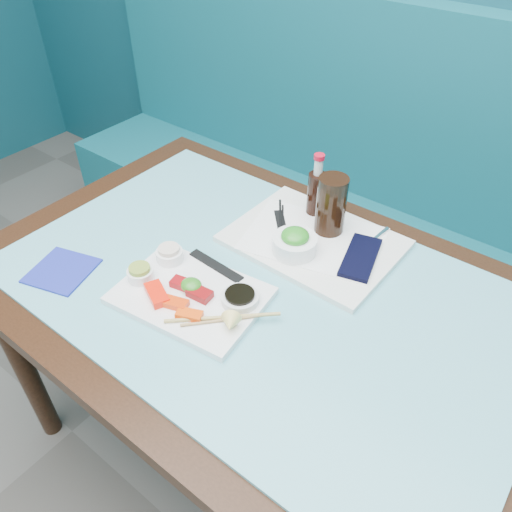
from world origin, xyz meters
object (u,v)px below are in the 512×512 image
Objects in this scene: dining_table at (261,313)px; serving_tray at (314,241)px; booth_bench at (392,240)px; seaweed_bowl at (295,245)px; cola_glass at (331,205)px; blue_napkin at (62,271)px; sashimi_plate at (191,296)px; cola_bottle_body at (316,196)px.

dining_table is 3.33× the size of serving_tray.
dining_table is at bearing -90.00° from booth_bench.
serving_tray is 3.78× the size of seaweed_bowl.
cola_glass is 1.13× the size of blue_napkin.
booth_bench is at bearing 76.82° from sashimi_plate.
sashimi_plate is (-0.10, -0.97, 0.39)m from booth_bench.
booth_bench is 0.89m from dining_table.
dining_table is 12.58× the size of seaweed_bowl.
booth_bench reaches higher than cola_bottle_body.
seaweed_bowl reaches higher than sashimi_plate.
cola_glass is at bearing 50.32° from blue_napkin.
dining_table is 10.25× the size of cola_bottle_body.
cola_glass is at bearing 65.79° from sashimi_plate.
serving_tray is (0.11, 0.34, -0.00)m from sashimi_plate.
blue_napkin is (-0.31, -0.13, -0.01)m from sashimi_plate.
serving_tray is (0.01, -0.63, 0.39)m from booth_bench.
seaweed_bowl reaches higher than dining_table.
dining_table is 0.50m from blue_napkin.
serving_tray is 0.63m from blue_napkin.
cola_bottle_body is (-0.05, 0.18, 0.03)m from seaweed_bowl.
sashimi_plate is 0.36m from serving_tray.
booth_bench is at bearing 69.25° from blue_napkin.
blue_napkin is at bearing -110.75° from booth_bench.
booth_bench reaches higher than blue_napkin.
dining_table is at bearing -80.26° from cola_bottle_body.
sashimi_plate is at bearing -107.03° from serving_tray.
sashimi_plate is at bearing -107.09° from cola_glass.
booth_bench is at bearing 91.94° from cola_glass.
blue_napkin is at bearing -122.36° from cola_bottle_body.
blue_napkin is at bearing -148.33° from dining_table.
seaweed_bowl is (-0.00, 0.14, 0.13)m from dining_table.
sashimi_plate is at bearing -96.06° from booth_bench.
cola_bottle_body reaches higher than seaweed_bowl.
seaweed_bowl is (-0.00, -0.70, 0.42)m from booth_bench.
sashimi_plate reaches higher than blue_napkin.
cola_bottle_body is (0.05, 0.44, 0.06)m from sashimi_plate.
serving_tray is at bearing -89.15° from booth_bench.
cola_bottle_body is at bearing 99.74° from dining_table.
dining_table is at bearing -89.73° from seaweed_bowl.
cola_bottle_body is at bearing 76.58° from sashimi_plate.
booth_bench is 2.14× the size of dining_table.
serving_tray is at bearing -100.30° from cola_glass.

